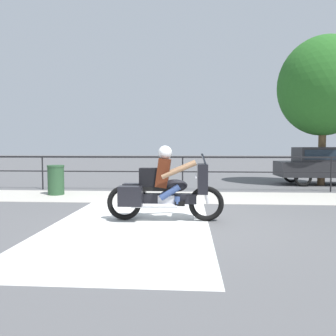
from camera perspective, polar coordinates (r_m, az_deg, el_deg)
The scene contains 8 objects.
ground_plane at distance 6.76m, azimuth 1.62°, elevation -9.42°, with size 120.00×120.00×0.00m, color #565659.
sidewalk_band at distance 10.10m, azimuth 2.36°, elevation -5.07°, with size 44.00×2.40×0.01m, color #B7B2A8.
crosswalk_band at distance 6.66m, azimuth -6.41°, elevation -9.60°, with size 3.08×6.00×0.01m, color silver.
fence_railing at distance 11.56m, azimuth 2.56°, elevation 0.77°, with size 36.00×0.05×1.22m.
motorcycle at distance 6.80m, azimuth -0.81°, elevation -3.55°, with size 2.44×0.76×1.56m.
parked_car at distance 14.93m, azimuth 25.93°, elevation 0.75°, with size 4.15×1.61×1.54m.
trash_bin at distance 11.12m, azimuth -18.94°, elevation -1.99°, with size 0.54×0.54×0.96m.
tree_behind_sign at distance 14.80m, azimuth 25.49°, elevation 12.70°, with size 3.57×3.57×5.93m.
Camera 1 is at (0.25, -6.59, 1.52)m, focal length 35.00 mm.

